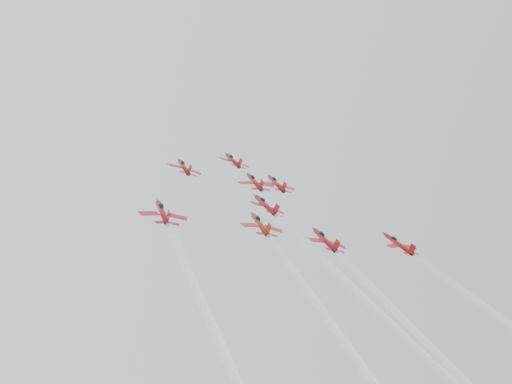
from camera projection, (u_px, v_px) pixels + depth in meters
name	position (u px, v px, depth m)	size (l,w,h in m)	color
jet_lead	(233.00, 160.00, 173.85)	(9.20, 11.08, 9.10)	maroon
jet_row2_left	(184.00, 167.00, 152.94)	(9.00, 10.84, 8.90)	maroon
jet_row2_center	(254.00, 181.00, 160.22)	(9.64, 11.62, 9.54)	#9E110F
jet_row2_right	(276.00, 183.00, 165.17)	(9.58, 11.55, 9.48)	#AC1410
jet_center	(367.00, 310.00, 106.51)	(9.18, 78.11, 64.56)	maroon
jet_rear_farleft	(251.00, 359.00, 80.73)	(9.44, 80.31, 66.38)	#A00F1B
jet_rear_left	(377.00, 356.00, 92.16)	(9.33, 79.32, 65.56)	#AB1F10
jet_rear_right	(462.00, 371.00, 96.22)	(9.21, 78.33, 64.74)	maroon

